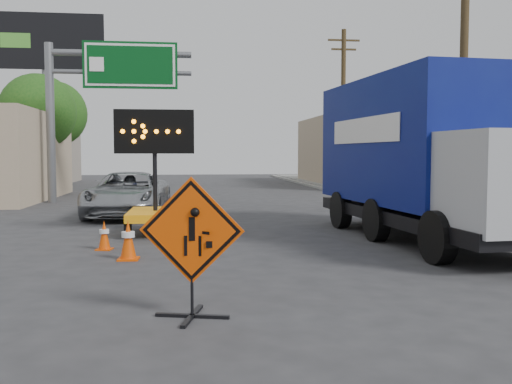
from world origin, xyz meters
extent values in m
plane|color=#2D2D30|center=(0.00, 0.00, 0.00)|extent=(100.00, 100.00, 0.00)
cube|color=gray|center=(7.20, 15.00, 0.06)|extent=(0.40, 60.00, 0.12)
cube|color=gray|center=(9.50, 15.00, 0.07)|extent=(4.00, 60.00, 0.15)
cube|color=tan|center=(13.00, 30.00, 2.30)|extent=(10.00, 14.00, 4.60)
cylinder|color=slate|center=(-6.50, 18.00, 3.40)|extent=(0.36, 0.36, 6.80)
cylinder|color=slate|center=(-3.50, 18.00, 6.40)|extent=(6.00, 0.28, 0.28)
cylinder|color=slate|center=(-3.50, 18.00, 5.60)|extent=(6.00, 0.20, 0.20)
cube|color=#054015|center=(-3.10, 17.88, 5.90)|extent=(4.00, 0.10, 2.00)
cube|color=silver|center=(-3.10, 17.81, 5.90)|extent=(3.80, 0.01, 1.80)
cylinder|color=slate|center=(-8.50, 26.00, 4.50)|extent=(0.44, 0.44, 9.00)
cube|color=silver|center=(-8.30, 25.85, 8.30)|extent=(6.00, 0.25, 3.00)
cube|color=black|center=(-8.30, 25.70, 8.30)|extent=(6.10, 0.04, 3.10)
cylinder|color=#42331C|center=(8.00, 10.00, 4.50)|extent=(0.26, 0.26, 9.00)
cylinder|color=#42331C|center=(8.00, 24.00, 4.50)|extent=(0.26, 0.26, 9.00)
cube|color=#42331C|center=(8.00, 24.00, 8.40)|extent=(1.80, 0.10, 0.10)
cube|color=#42331C|center=(8.00, 24.00, 7.90)|extent=(1.40, 0.10, 0.10)
cylinder|color=#42331C|center=(-8.00, 22.00, 1.62)|extent=(0.28, 0.28, 3.25)
sphere|color=#1C4C15|center=(-8.00, 22.00, 4.18)|extent=(3.71, 3.71, 3.71)
cylinder|color=#42331C|center=(-9.00, 30.00, 1.79)|extent=(0.28, 0.28, 3.58)
sphere|color=#1C4C15|center=(-9.00, 30.00, 4.61)|extent=(4.10, 4.10, 4.10)
cube|color=black|center=(-0.69, -0.03, 0.02)|extent=(0.96, 0.31, 0.04)
cube|color=black|center=(-0.69, -0.03, 0.02)|extent=(0.31, 0.96, 0.04)
cylinder|color=black|center=(-0.69, -0.03, 0.38)|extent=(0.04, 0.04, 0.76)
cube|color=#E04504|center=(-0.69, -0.03, 1.14)|extent=(1.34, 0.37, 1.38)
cube|color=black|center=(-0.69, -0.03, 1.14)|extent=(1.25, 0.33, 1.29)
cube|color=#FF9F0E|center=(-1.57, 7.83, 0.51)|extent=(1.39, 2.30, 0.21)
cylinder|color=black|center=(-1.57, 7.83, 1.83)|extent=(0.11, 0.11, 2.52)
cube|color=black|center=(-1.57, 7.83, 2.69)|extent=(2.06, 0.13, 1.14)
imported|color=#A6A9AD|center=(-2.73, 12.36, 0.74)|extent=(2.77, 5.49, 1.49)
cube|color=black|center=(5.00, 5.77, 0.62)|extent=(3.13, 8.47, 0.31)
cube|color=#070F5C|center=(5.00, 6.60, 2.44)|extent=(3.09, 6.61, 3.11)
cube|color=#9EA0A5|center=(5.00, 2.45, 1.61)|extent=(2.52, 2.05, 1.87)
cube|color=#E04504|center=(-1.91, 4.17, 0.02)|extent=(0.42, 0.42, 0.03)
cone|color=#E04504|center=(-1.91, 4.17, 0.42)|extent=(0.32, 0.32, 0.77)
cylinder|color=silver|center=(-1.91, 4.17, 0.51)|extent=(0.26, 0.26, 0.11)
cube|color=#E04504|center=(-2.56, 5.43, 0.01)|extent=(0.38, 0.38, 0.03)
cone|color=#E04504|center=(-2.56, 5.43, 0.34)|extent=(0.25, 0.25, 0.62)
cylinder|color=silver|center=(-2.56, 5.43, 0.41)|extent=(0.21, 0.21, 0.09)
cube|color=#E04504|center=(-0.42, 7.70, 0.02)|extent=(0.46, 0.46, 0.03)
cone|color=#E04504|center=(-0.42, 7.70, 0.38)|extent=(0.29, 0.29, 0.70)
cylinder|color=silver|center=(-0.42, 7.70, 0.46)|extent=(0.24, 0.24, 0.10)
camera|label=1|loc=(-0.74, -7.33, 2.13)|focal=40.00mm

